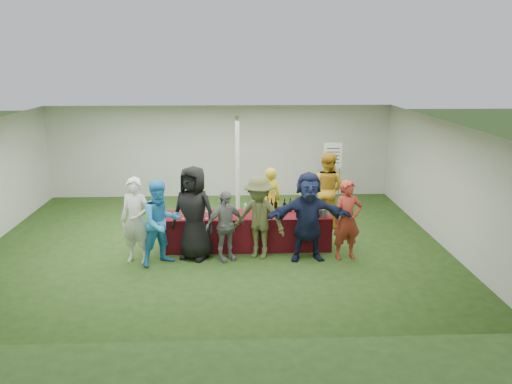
{
  "coord_description": "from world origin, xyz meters",
  "views": [
    {
      "loc": [
        0.45,
        -10.53,
        4.01
      ],
      "look_at": [
        0.88,
        -0.27,
        1.25
      ],
      "focal_mm": 35.0,
      "sensor_mm": 36.0,
      "label": 1
    }
  ],
  "objects_px": {
    "customer_1": "(161,223)",
    "customer_2": "(194,213)",
    "dump_bucket": "(323,213)",
    "customer_4": "(259,218)",
    "staff_pourer": "(270,200)",
    "customer_3": "(225,226)",
    "customer_0": "(136,220)",
    "wine_list_sign": "(333,160)",
    "staff_back": "(327,189)",
    "customer_5": "(308,217)",
    "customer_6": "(347,220)",
    "serving_table": "(247,231)"
  },
  "relations": [
    {
      "from": "dump_bucket",
      "to": "customer_3",
      "type": "distance_m",
      "value": 2.12
    },
    {
      "from": "wine_list_sign",
      "to": "customer_6",
      "type": "relative_size",
      "value": 1.09
    },
    {
      "from": "staff_back",
      "to": "customer_1",
      "type": "relative_size",
      "value": 1.06
    },
    {
      "from": "customer_4",
      "to": "customer_5",
      "type": "height_order",
      "value": "customer_5"
    },
    {
      "from": "staff_pourer",
      "to": "staff_back",
      "type": "distance_m",
      "value": 1.49
    },
    {
      "from": "dump_bucket",
      "to": "customer_4",
      "type": "relative_size",
      "value": 0.13
    },
    {
      "from": "dump_bucket",
      "to": "customer_0",
      "type": "xyz_separation_m",
      "value": [
        -3.84,
        -0.48,
        0.04
      ]
    },
    {
      "from": "dump_bucket",
      "to": "customer_5",
      "type": "height_order",
      "value": "customer_5"
    },
    {
      "from": "staff_back",
      "to": "customer_3",
      "type": "height_order",
      "value": "staff_back"
    },
    {
      "from": "staff_back",
      "to": "customer_0",
      "type": "distance_m",
      "value": 4.73
    },
    {
      "from": "staff_back",
      "to": "customer_4",
      "type": "relative_size",
      "value": 1.06
    },
    {
      "from": "wine_list_sign",
      "to": "customer_2",
      "type": "bearing_deg",
      "value": -134.86
    },
    {
      "from": "serving_table",
      "to": "customer_4",
      "type": "relative_size",
      "value": 2.08
    },
    {
      "from": "customer_0",
      "to": "customer_1",
      "type": "relative_size",
      "value": 1.01
    },
    {
      "from": "customer_4",
      "to": "customer_2",
      "type": "bearing_deg",
      "value": -157.32
    },
    {
      "from": "dump_bucket",
      "to": "staff_pourer",
      "type": "bearing_deg",
      "value": 129.57
    },
    {
      "from": "dump_bucket",
      "to": "customer_0",
      "type": "distance_m",
      "value": 3.87
    },
    {
      "from": "customer_1",
      "to": "staff_pourer",
      "type": "bearing_deg",
      "value": 6.19
    },
    {
      "from": "dump_bucket",
      "to": "staff_back",
      "type": "bearing_deg",
      "value": 77.01
    },
    {
      "from": "wine_list_sign",
      "to": "customer_3",
      "type": "relative_size",
      "value": 1.22
    },
    {
      "from": "staff_pourer",
      "to": "customer_0",
      "type": "relative_size",
      "value": 0.89
    },
    {
      "from": "serving_table",
      "to": "customer_2",
      "type": "distance_m",
      "value": 1.35
    },
    {
      "from": "customer_3",
      "to": "customer_4",
      "type": "bearing_deg",
      "value": -19.75
    },
    {
      "from": "customer_2",
      "to": "customer_6",
      "type": "height_order",
      "value": "customer_2"
    },
    {
      "from": "customer_1",
      "to": "customer_3",
      "type": "bearing_deg",
      "value": -26.94
    },
    {
      "from": "staff_pourer",
      "to": "customer_6",
      "type": "distance_m",
      "value": 2.28
    },
    {
      "from": "dump_bucket",
      "to": "staff_back",
      "type": "xyz_separation_m",
      "value": [
        0.38,
        1.66,
        0.08
      ]
    },
    {
      "from": "staff_back",
      "to": "customer_2",
      "type": "relative_size",
      "value": 0.94
    },
    {
      "from": "customer_4",
      "to": "wine_list_sign",
      "type": "bearing_deg",
      "value": 82.65
    },
    {
      "from": "dump_bucket",
      "to": "customer_5",
      "type": "distance_m",
      "value": 0.64
    },
    {
      "from": "customer_2",
      "to": "customer_5",
      "type": "relative_size",
      "value": 1.06
    },
    {
      "from": "customer_3",
      "to": "customer_4",
      "type": "height_order",
      "value": "customer_4"
    },
    {
      "from": "customer_1",
      "to": "customer_2",
      "type": "relative_size",
      "value": 0.89
    },
    {
      "from": "staff_pourer",
      "to": "customer_0",
      "type": "height_order",
      "value": "customer_0"
    },
    {
      "from": "staff_back",
      "to": "customer_3",
      "type": "bearing_deg",
      "value": 72.75
    },
    {
      "from": "staff_back",
      "to": "customer_1",
      "type": "distance_m",
      "value": 4.34
    },
    {
      "from": "wine_list_sign",
      "to": "customer_6",
      "type": "height_order",
      "value": "wine_list_sign"
    },
    {
      "from": "wine_list_sign",
      "to": "customer_4",
      "type": "distance_m",
      "value": 4.2
    },
    {
      "from": "staff_pourer",
      "to": "customer_1",
      "type": "relative_size",
      "value": 0.9
    },
    {
      "from": "customer_2",
      "to": "customer_3",
      "type": "xyz_separation_m",
      "value": [
        0.63,
        -0.14,
        -0.23
      ]
    },
    {
      "from": "serving_table",
      "to": "customer_5",
      "type": "distance_m",
      "value": 1.52
    },
    {
      "from": "customer_0",
      "to": "customer_1",
      "type": "xyz_separation_m",
      "value": [
        0.52,
        -0.12,
        -0.01
      ]
    },
    {
      "from": "wine_list_sign",
      "to": "customer_2",
      "type": "distance_m",
      "value": 4.98
    },
    {
      "from": "dump_bucket",
      "to": "customer_0",
      "type": "relative_size",
      "value": 0.13
    },
    {
      "from": "customer_2",
      "to": "customer_3",
      "type": "distance_m",
      "value": 0.69
    },
    {
      "from": "customer_3",
      "to": "dump_bucket",
      "type": "bearing_deg",
      "value": -16.12
    },
    {
      "from": "staff_back",
      "to": "customer_1",
      "type": "height_order",
      "value": "staff_back"
    },
    {
      "from": "dump_bucket",
      "to": "staff_back",
      "type": "height_order",
      "value": "staff_back"
    },
    {
      "from": "staff_back",
      "to": "customer_5",
      "type": "height_order",
      "value": "customer_5"
    },
    {
      "from": "dump_bucket",
      "to": "staff_pourer",
      "type": "xyz_separation_m",
      "value": [
        -1.04,
        1.26,
        -0.06
      ]
    }
  ]
}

